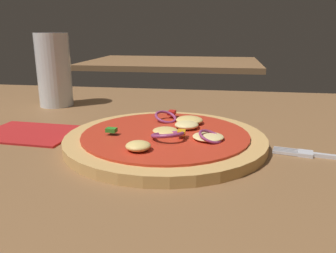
# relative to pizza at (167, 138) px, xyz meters

# --- Properties ---
(dining_table) EXTENTS (1.28, 0.91, 0.03)m
(dining_table) POSITION_rel_pizza_xyz_m (-0.01, -0.00, -0.02)
(dining_table) COLOR brown
(dining_table) RESTS_ON ground
(pizza) EXTENTS (0.28, 0.28, 0.03)m
(pizza) POSITION_rel_pizza_xyz_m (0.00, 0.00, 0.00)
(pizza) COLOR tan
(pizza) RESTS_ON dining_table
(fork) EXTENTS (0.16, 0.05, 0.00)m
(fork) POSITION_rel_pizza_xyz_m (0.21, -0.02, -0.01)
(fork) COLOR silver
(fork) RESTS_ON dining_table
(beer_glass) EXTENTS (0.07, 0.07, 0.15)m
(beer_glass) POSITION_rel_pizza_xyz_m (-0.27, 0.21, 0.06)
(beer_glass) COLOR silver
(beer_glass) RESTS_ON dining_table
(napkin) EXTENTS (0.15, 0.11, 0.00)m
(napkin) POSITION_rel_pizza_xyz_m (-0.22, 0.01, -0.01)
(napkin) COLOR #B21E1E
(napkin) RESTS_ON dining_table
(background_table) EXTENTS (0.86, 0.59, 0.03)m
(background_table) POSITION_rel_pizza_xyz_m (-0.18, 1.29, -0.02)
(background_table) COLOR brown
(background_table) RESTS_ON ground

